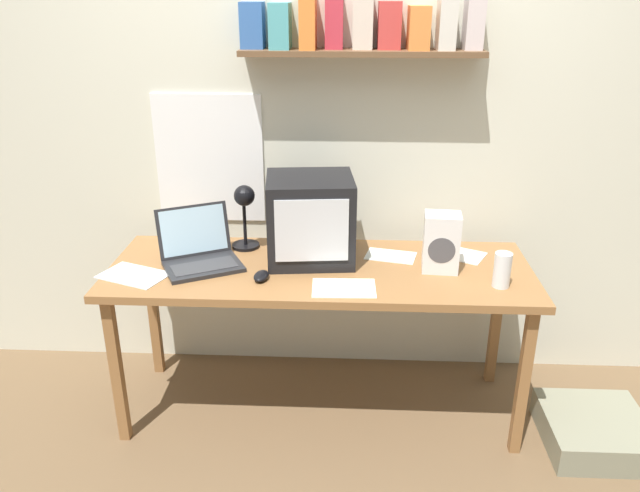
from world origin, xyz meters
TOP-DOWN VIEW (x-y plane):
  - ground_plane at (0.00, 0.00)m, footprint 12.00×12.00m
  - back_wall at (0.00, 0.45)m, footprint 5.60×0.24m
  - corner_desk at (0.00, 0.00)m, footprint 1.86×0.66m
  - crt_monitor at (-0.05, 0.10)m, footprint 0.41×0.38m
  - laptop at (-0.54, 0.01)m, footprint 0.42×0.40m
  - desk_lamp at (-0.35, 0.17)m, footprint 0.13×0.17m
  - juice_glass at (0.75, -0.15)m, footprint 0.07×0.07m
  - space_heater at (0.52, 0.00)m, footprint 0.16×0.14m
  - computer_mouse at (-0.24, -0.14)m, footprint 0.07×0.11m
  - printed_handout at (0.32, 0.13)m, footprint 0.25×0.19m
  - loose_paper_near_laptop at (0.64, 0.16)m, footprint 0.25×0.24m
  - open_notebook at (-0.79, -0.13)m, footprint 0.33×0.27m
  - loose_paper_near_monitor at (0.11, -0.21)m, footprint 0.26×0.18m
  - floor_cushion at (1.23, -0.21)m, footprint 0.44×0.44m

SIDE VIEW (x-z plane):
  - ground_plane at x=0.00m, z-range 0.00..0.00m
  - floor_cushion at x=1.23m, z-range 0.00..0.13m
  - corner_desk at x=0.00m, z-range 0.31..1.06m
  - printed_handout at x=0.32m, z-range 0.74..0.75m
  - loose_paper_near_laptop at x=0.64m, z-range 0.74..0.75m
  - open_notebook at x=-0.79m, z-range 0.74..0.75m
  - loose_paper_near_monitor at x=0.11m, z-range 0.74..0.75m
  - computer_mouse at x=-0.24m, z-range 0.74..0.78m
  - laptop at x=-0.54m, z-range 0.69..0.93m
  - juice_glass at x=0.75m, z-range 0.74..0.88m
  - space_heater at x=0.52m, z-range 0.74..1.00m
  - crt_monitor at x=-0.05m, z-range 0.74..1.12m
  - desk_lamp at x=-0.35m, z-range 0.79..1.12m
  - back_wall at x=0.00m, z-range 0.01..2.61m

